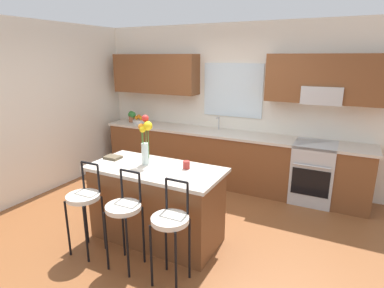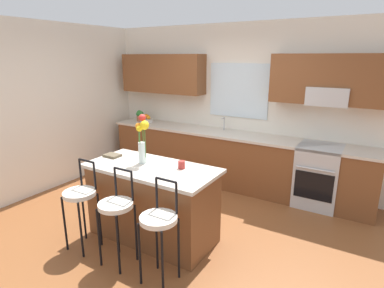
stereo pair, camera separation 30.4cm
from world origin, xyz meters
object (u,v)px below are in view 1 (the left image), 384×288
Objects in this scene: bar_stool_far at (171,224)px; potted_plant_small at (132,116)px; oven_range at (313,172)px; bar_stool_middle at (124,212)px; fruit_bowl_oranges at (139,120)px; mug_ceramic at (186,165)px; flower_vase at (145,138)px; bar_stool_near at (84,201)px; cookbook at (113,157)px; kitchen_island at (156,203)px.

potted_plant_small reaches higher than bar_stool_far.
oven_range is 2.99m from bar_stool_middle.
fruit_bowl_oranges is at bearing 130.79° from bar_stool_far.
potted_plant_small is at bearing -177.83° from fruit_bowl_oranges.
flower_vase is at bearing -170.62° from mug_ceramic.
bar_stool_far is 3.54m from potted_plant_small.
oven_range is at bearing 48.30° from flower_vase.
potted_plant_small is at bearing 131.07° from flower_vase.
oven_range is at bearing -0.38° from potted_plant_small.
bar_stool_far is at bearing 0.00° from bar_stool_near.
oven_range is 3.44m from potted_plant_small.
mug_ceramic is (-1.21, -1.83, 0.51)m from oven_range.
bar_stool_near reaches higher than mug_ceramic.
cookbook is 2.20m from fruit_bowl_oranges.
oven_range is 2.50m from kitchen_island.
bar_stool_middle is 3.10m from fruit_bowl_oranges.
fruit_bowl_oranges reaches higher than kitchen_island.
oven_range is at bearing 68.67° from bar_stool_far.
cookbook is at bearing 176.56° from kitchen_island.
kitchen_island is 0.80m from flower_vase.
bar_stool_near is 1.00× the size of bar_stool_far.
mug_ceramic is at bearing 21.23° from kitchen_island.
bar_stool_near is 4.34× the size of fruit_bowl_oranges.
mug_ceramic reaches higher than cookbook.
bar_stool_middle is at bearing -76.25° from flower_vase.
bar_stool_near is at bearing 180.00° from bar_stool_middle.
bar_stool_far is at bearing -27.61° from cookbook.
potted_plant_small is at bearing 116.66° from bar_stool_near.
bar_stool_middle is at bearing 0.00° from bar_stool_near.
kitchen_island is at bearing 132.85° from bar_stool_far.
fruit_bowl_oranges is 0.18m from potted_plant_small.
cookbook reaches higher than oven_range.
fruit_bowl_oranges reaches higher than bar_stool_far.
kitchen_island is 0.83m from bar_stool_far.
cookbook is at bearing -58.67° from potted_plant_small.
mug_ceramic is at bearing -42.66° from fruit_bowl_oranges.
bar_stool_far is 3.43m from fruit_bowl_oranges.
flower_vase is (-1.71, -1.91, 0.78)m from oven_range.
potted_plant_small reaches higher than kitchen_island.
flower_vase is 2.48m from fruit_bowl_oranges.
bar_stool_far is 11.58× the size of mug_ceramic.
cookbook is at bearing 99.83° from bar_stool_near.
bar_stool_middle is 4.34× the size of fruit_bowl_oranges.
kitchen_island is at bearing -3.44° from cookbook.
flower_vase is (-0.16, 0.64, 0.61)m from bar_stool_middle.
bar_stool_near is 11.58× the size of mug_ceramic.
kitchen_island is 0.62m from mug_ceramic.
mug_ceramic is at bearing 9.38° from flower_vase.
kitchen_island is 0.62m from bar_stool_middle.
potted_plant_small is (-3.39, 0.02, 0.58)m from oven_range.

